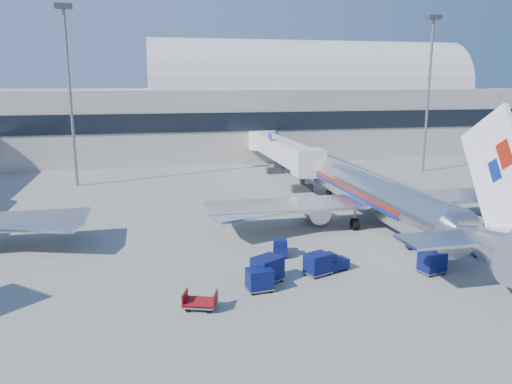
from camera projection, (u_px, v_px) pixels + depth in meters
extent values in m
plane|color=gray|center=(288.00, 248.00, 40.93)|extent=(260.00, 260.00, 0.00)
cube|color=#B2AA9E|center=(63.00, 124.00, 87.72)|extent=(170.00, 28.00, 12.00)
cube|color=black|center=(49.00, 125.00, 74.21)|extent=(170.00, 0.40, 3.00)
cylinder|color=silver|center=(308.00, 89.00, 95.93)|extent=(60.00, 18.00, 18.00)
cylinder|color=silver|center=(370.00, 192.00, 48.13)|extent=(3.80, 28.00, 3.80)
sphere|color=silver|center=(321.00, 168.00, 61.47)|extent=(3.72, 3.72, 3.72)
cone|color=silver|center=(486.00, 242.00, 31.84)|extent=(3.80, 6.00, 3.80)
cube|color=maroon|center=(366.00, 187.00, 49.03)|extent=(3.85, 20.16, 0.32)
cube|color=navy|center=(366.00, 191.00, 49.11)|extent=(3.85, 20.16, 0.32)
cube|color=white|center=(499.00, 176.00, 30.41)|extent=(0.35, 7.79, 8.74)
cube|color=silver|center=(482.00, 237.00, 32.27)|extent=(11.00, 3.00, 0.18)
cube|color=silver|center=(375.00, 200.00, 47.31)|extent=(32.00, 5.00, 0.28)
cylinder|color=#B7B7BC|center=(314.00, 209.00, 47.78)|extent=(2.10, 3.80, 2.10)
cylinder|color=#B7B7BC|center=(418.00, 203.00, 50.10)|extent=(2.10, 3.80, 2.10)
cylinder|color=black|center=(329.00, 193.00, 59.15)|extent=(0.40, 0.90, 0.90)
cube|color=silver|center=(281.00, 149.00, 70.26)|extent=(2.70, 24.00, 2.70)
cube|color=silver|center=(308.00, 163.00, 58.63)|extent=(3.40, 3.20, 3.20)
cylinder|color=silver|center=(262.00, 140.00, 81.22)|extent=(4.40, 4.40, 3.00)
cube|color=#2D2D30|center=(302.00, 178.00, 61.21)|extent=(0.50, 0.50, 3.00)
cube|color=#2D2D30|center=(302.00, 188.00, 61.50)|extent=(2.60, 1.00, 0.90)
cube|color=#2D2D30|center=(275.00, 161.00, 73.60)|extent=(0.50, 0.50, 3.00)
cube|color=#2D2D30|center=(275.00, 170.00, 73.89)|extent=(2.60, 1.00, 0.90)
cube|color=#1C249C|center=(270.00, 137.00, 69.53)|extent=(0.12, 1.40, 0.90)
cylinder|color=slate|center=(71.00, 100.00, 62.92)|extent=(0.36, 0.36, 22.00)
cube|color=#2D2D30|center=(63.00, 6.00, 60.47)|extent=(2.00, 1.20, 0.60)
cylinder|color=slate|center=(428.00, 98.00, 73.48)|extent=(0.36, 0.36, 22.00)
cube|color=#2D2D30|center=(434.00, 17.00, 71.04)|extent=(2.00, 1.20, 0.60)
cube|color=#9E9E96|center=(467.00, 223.00, 46.54)|extent=(3.00, 0.55, 0.90)
cube|color=#9E9E96|center=(498.00, 221.00, 47.23)|extent=(3.00, 0.55, 0.90)
cube|color=#091045|center=(334.00, 264.00, 35.83)|extent=(2.32, 1.63, 0.69)
cube|color=#091045|center=(329.00, 258.00, 35.49)|extent=(1.06, 1.12, 0.64)
cylinder|color=black|center=(338.00, 264.00, 36.59)|extent=(0.55, 0.34, 0.51)
cube|color=#091045|center=(420.00, 242.00, 40.52)|extent=(2.49, 1.85, 0.73)
cube|color=#091045|center=(414.00, 235.00, 40.46)|extent=(1.17, 1.22, 0.68)
cylinder|color=black|center=(428.00, 244.00, 40.88)|extent=(0.58, 0.40, 0.54)
cube|color=#091045|center=(280.00, 248.00, 39.12)|extent=(1.65, 2.42, 0.72)
cube|color=#091045|center=(280.00, 243.00, 38.52)|extent=(1.16, 1.09, 0.67)
cylinder|color=black|center=(275.00, 248.00, 39.94)|extent=(0.35, 0.57, 0.54)
cube|color=#091045|center=(318.00, 263.00, 34.98)|extent=(2.02, 1.81, 1.34)
cube|color=slate|center=(317.00, 272.00, 35.12)|extent=(2.12, 1.88, 0.09)
cylinder|color=black|center=(320.00, 268.00, 35.89)|extent=(0.40, 0.27, 0.37)
cube|color=#091045|center=(267.00, 268.00, 33.69)|extent=(2.38, 2.23, 1.53)
cube|color=slate|center=(267.00, 279.00, 33.85)|extent=(2.50, 2.33, 0.11)
cylinder|color=black|center=(269.00, 274.00, 34.76)|extent=(0.45, 0.36, 0.42)
cube|color=#091045|center=(260.00, 279.00, 32.27)|extent=(1.74, 1.43, 1.29)
cube|color=slate|center=(260.00, 288.00, 32.41)|extent=(1.83, 1.48, 0.09)
cylinder|color=black|center=(266.00, 284.00, 33.07)|extent=(0.37, 0.18, 0.36)
cube|color=#091045|center=(432.00, 262.00, 35.24)|extent=(1.89, 1.62, 1.33)
cube|color=slate|center=(431.00, 271.00, 35.38)|extent=(1.99, 1.68, 0.09)
cylinder|color=black|center=(433.00, 267.00, 36.10)|extent=(0.39, 0.22, 0.37)
cube|color=#091045|center=(485.00, 244.00, 38.82)|extent=(2.22, 2.08, 1.42)
cube|color=slate|center=(485.00, 253.00, 38.97)|extent=(2.33, 2.17, 0.10)
cylinder|color=black|center=(493.00, 252.00, 39.27)|extent=(0.42, 0.34, 0.39)
cube|color=slate|center=(200.00, 304.00, 29.79)|extent=(2.27, 1.89, 0.11)
cube|color=maroon|center=(200.00, 301.00, 29.75)|extent=(2.28, 1.93, 0.07)
cylinder|color=black|center=(212.00, 303.00, 30.22)|extent=(0.38, 0.25, 0.35)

